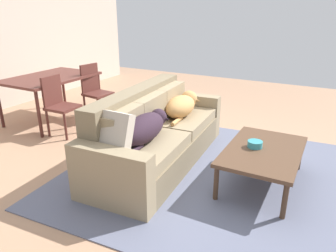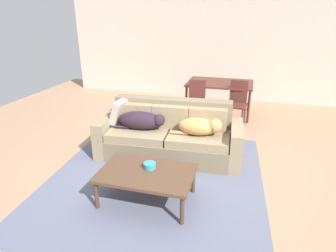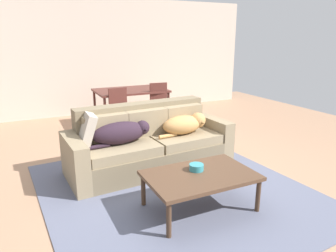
# 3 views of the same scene
# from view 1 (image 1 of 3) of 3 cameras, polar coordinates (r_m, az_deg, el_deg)

# --- Properties ---
(ground_plane) EXTENTS (10.00, 10.00, 0.00)m
(ground_plane) POSITION_cam_1_polar(r_m,az_deg,el_deg) (4.03, 2.86, -6.12)
(ground_plane) COLOR tan
(area_rug) EXTENTS (3.19, 3.43, 0.01)m
(area_rug) POSITION_cam_1_polar(r_m,az_deg,el_deg) (3.72, 8.46, -8.66)
(area_rug) COLOR slate
(area_rug) RESTS_ON ground
(couch) EXTENTS (2.35, 1.01, 0.90)m
(couch) POSITION_cam_1_polar(r_m,az_deg,el_deg) (3.87, -2.26, -1.62)
(couch) COLOR #74654C
(couch) RESTS_ON ground
(dog_on_left_cushion) EXTENTS (0.90, 0.35, 0.29)m
(dog_on_left_cushion) POSITION_cam_1_polar(r_m,az_deg,el_deg) (3.37, -4.11, -0.27)
(dog_on_left_cushion) COLOR #2C1D29
(dog_on_left_cushion) RESTS_ON couch
(dog_on_right_cushion) EXTENTS (0.77, 0.37, 0.28)m
(dog_on_right_cushion) POSITION_cam_1_polar(r_m,az_deg,el_deg) (4.17, 2.58, 3.80)
(dog_on_right_cushion) COLOR tan
(dog_on_right_cushion) RESTS_ON couch
(throw_pillow_by_left_arm) EXTENTS (0.26, 0.46, 0.46)m
(throw_pillow_by_left_arm) POSITION_cam_1_polar(r_m,az_deg,el_deg) (3.08, -10.41, -1.50)
(throw_pillow_by_left_arm) COLOR #B6A999
(throw_pillow_by_left_arm) RESTS_ON couch
(coffee_table) EXTENTS (1.15, 0.75, 0.41)m
(coffee_table) POSITION_cam_1_polar(r_m,az_deg,el_deg) (3.50, 16.84, -4.66)
(coffee_table) COLOR brown
(coffee_table) RESTS_ON ground
(bowl_on_coffee_table) EXTENTS (0.16, 0.16, 0.07)m
(bowl_on_coffee_table) POSITION_cam_1_polar(r_m,az_deg,el_deg) (3.49, 15.44, -3.18)
(bowl_on_coffee_table) COLOR teal
(bowl_on_coffee_table) RESTS_ON coffee_table
(dining_table) EXTENTS (1.45, 0.99, 0.75)m
(dining_table) POSITION_cam_1_polar(r_m,az_deg,el_deg) (5.62, -20.48, 7.78)
(dining_table) COLOR #542923
(dining_table) RESTS_ON ground
(dining_chair_near_left) EXTENTS (0.42, 0.42, 0.88)m
(dining_chair_near_left) POSITION_cam_1_polar(r_m,az_deg,el_deg) (4.95, -19.10, 3.98)
(dining_chair_near_left) COLOR #542923
(dining_chair_near_left) RESTS_ON ground
(dining_chair_near_right) EXTENTS (0.45, 0.45, 0.92)m
(dining_chair_near_right) POSITION_cam_1_polar(r_m,az_deg,el_deg) (5.57, -13.10, 6.51)
(dining_chair_near_right) COLOR #542923
(dining_chair_near_right) RESTS_ON ground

